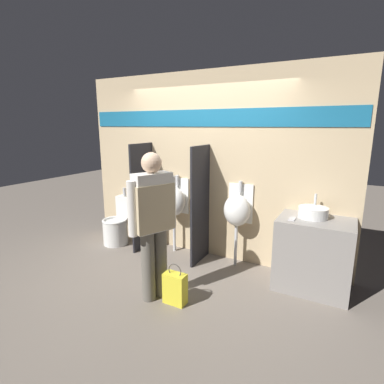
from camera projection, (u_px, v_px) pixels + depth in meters
ground_plane at (186, 267)px, 4.19m from camera, size 16.00×16.00×0.00m
display_wall at (206, 166)px, 4.41m from camera, size 4.15×0.07×2.70m
sink_counter at (313, 254)px, 3.58m from camera, size 0.84×0.61×0.87m
sink_basin at (313, 212)px, 3.54m from camera, size 0.34×0.34×0.27m
cell_phone at (292, 219)px, 3.50m from camera, size 0.07×0.14×0.01m
divider_near_counter at (143, 197)px, 4.71m from camera, size 0.03×0.54×1.68m
divider_mid at (200, 205)px, 4.24m from camera, size 0.03×0.54×1.68m
urinal_near_counter at (174, 201)px, 4.59m from camera, size 0.37×0.30×1.20m
urinal_far at (237, 210)px, 4.12m from camera, size 0.37×0.30×1.20m
toilet at (118, 226)px, 5.02m from camera, size 0.42×0.58×0.91m
person_in_vest at (153, 217)px, 3.27m from camera, size 0.38×0.54×1.67m
shopping_bag at (175, 288)px, 3.32m from camera, size 0.25×0.14×0.47m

